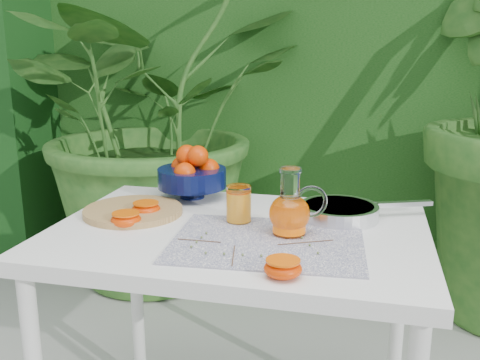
% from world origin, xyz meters
% --- Properties ---
extents(hedge_backdrop, '(8.00, 1.65, 2.50)m').
position_xyz_m(hedge_backdrop, '(0.06, 2.06, 1.19)').
color(hedge_backdrop, '#144614').
rests_on(hedge_backdrop, ground).
extents(potted_plant_left, '(2.50, 2.50, 1.78)m').
position_xyz_m(potted_plant_left, '(-0.80, 1.25, 0.89)').
color(potted_plant_left, '#23591E').
rests_on(potted_plant_left, ground).
extents(white_table, '(1.00, 0.70, 0.75)m').
position_xyz_m(white_table, '(-0.03, -0.07, 0.67)').
color(white_table, white).
rests_on(white_table, ground).
extents(placemat, '(0.50, 0.40, 0.00)m').
position_xyz_m(placemat, '(0.07, -0.16, 0.75)').
color(placemat, '#0C0F45').
rests_on(placemat, white_table).
extents(cutting_board, '(0.36, 0.36, 0.02)m').
position_xyz_m(cutting_board, '(-0.36, -0.02, 0.76)').
color(cutting_board, '#AE894E').
rests_on(cutting_board, white_table).
extents(fruit_bowl, '(0.24, 0.24, 0.17)m').
position_xyz_m(fruit_bowl, '(-0.25, 0.19, 0.83)').
color(fruit_bowl, black).
rests_on(fruit_bowl, white_table).
extents(juice_pitcher, '(0.16, 0.13, 0.17)m').
position_xyz_m(juice_pitcher, '(0.11, -0.09, 0.81)').
color(juice_pitcher, white).
rests_on(juice_pitcher, white_table).
extents(juice_tumbler, '(0.07, 0.07, 0.10)m').
position_xyz_m(juice_tumbler, '(-0.04, -0.02, 0.80)').
color(juice_tumbler, white).
rests_on(juice_tumbler, white_table).
extents(saute_pan, '(0.41, 0.29, 0.04)m').
position_xyz_m(saute_pan, '(0.23, 0.08, 0.77)').
color(saute_pan, silver).
rests_on(saute_pan, white_table).
extents(orange_halves, '(0.57, 0.43, 0.04)m').
position_xyz_m(orange_halves, '(-0.17, -0.17, 0.77)').
color(orange_halves, '#E25102').
rests_on(orange_halves, white_table).
extents(thyme_sprigs, '(0.38, 0.26, 0.01)m').
position_xyz_m(thyme_sprigs, '(0.03, -0.21, 0.76)').
color(thyme_sprigs, '#523725').
rests_on(thyme_sprigs, white_table).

